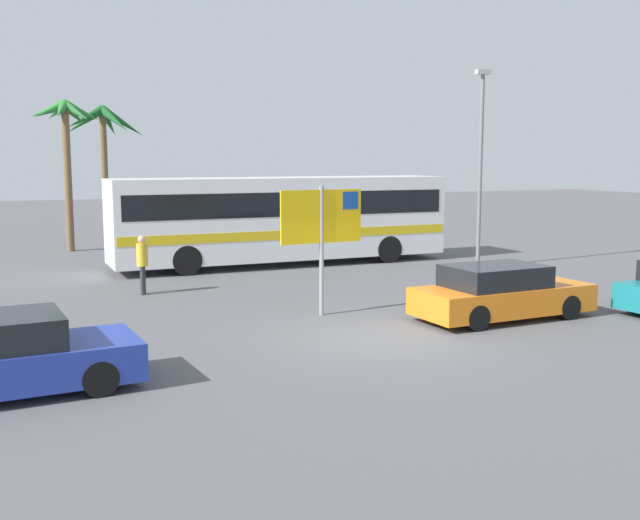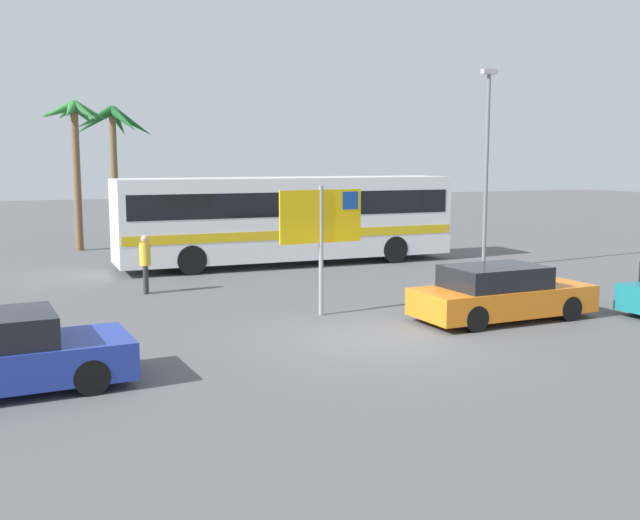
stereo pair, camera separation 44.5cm
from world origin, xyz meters
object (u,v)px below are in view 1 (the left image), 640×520
Objects in this scene: pedestrian_crossing_lot at (142,260)px; ferry_sign at (323,221)px; car_blue at (6,357)px; car_orange at (501,293)px; bus_front_coach at (282,216)px.

ferry_sign is at bearing 145.02° from pedestrian_crossing_lot.
ferry_sign reaches higher than car_blue.
bus_front_coach is at bearing 95.49° from car_orange.
bus_front_coach is 15.62m from car_blue.
car_orange is (1.50, -10.83, -1.15)m from bus_front_coach.
car_blue is 0.93× the size of car_orange.
bus_front_coach is 3.84× the size of ferry_sign.
bus_front_coach is 10.99m from car_orange.
ferry_sign reaches higher than pedestrian_crossing_lot.
pedestrian_crossing_lot is at bearing 123.29° from ferry_sign.
car_orange is (11.02, 1.50, 0.00)m from car_blue.
bus_front_coach is 8.96m from ferry_sign.
bus_front_coach reaches higher than car_orange.
car_orange is at bearing 4.12° from car_blue.
car_orange is 9.98m from pedestrian_crossing_lot.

